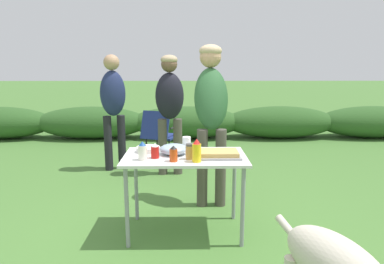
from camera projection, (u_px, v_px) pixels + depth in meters
ground_plane at (185, 231)px, 3.22m from camera, size 60.00×60.00×0.00m
shrub_hedge at (186, 122)px, 7.27m from camera, size 14.40×0.90×0.67m
folding_table at (185, 164)px, 3.09m from camera, size 1.10×0.64×0.74m
food_tray at (219, 154)px, 3.03m from camera, size 0.38×0.27×0.06m
plate_stack at (148, 149)px, 3.21m from camera, size 0.22×0.22×0.05m
mixing_bowl at (174, 149)px, 3.12m from camera, size 0.26×0.26×0.09m
paper_cup_stack at (187, 143)px, 3.27m from camera, size 0.08×0.08×0.13m
hot_sauce_bottle at (174, 154)px, 2.88m from camera, size 0.07×0.07×0.14m
ketchup_bottle at (155, 151)px, 2.98m from camera, size 0.07×0.07×0.13m
mayo_bottle at (143, 151)px, 2.92m from camera, size 0.07×0.07×0.16m
spice_jar at (190, 152)px, 2.95m from camera, size 0.08×0.08×0.14m
mustard_bottle at (197, 151)px, 2.86m from camera, size 0.07×0.07×0.20m
standing_person_in_red_jacket at (211, 104)px, 3.74m from camera, size 0.38×0.51×1.76m
standing_person_in_navy_coat at (170, 102)px, 4.73m from camera, size 0.41×0.31×1.67m
standing_person_with_beanie at (113, 101)px, 4.95m from camera, size 0.44×0.39×1.69m
camp_chair_green_behind_table at (160, 132)px, 5.51m from camera, size 0.64×0.71×0.83m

